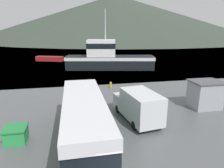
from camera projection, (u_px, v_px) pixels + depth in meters
name	position (u px, v px, depth m)	size (l,w,h in m)	color
water_surface	(74.00, 40.00, 140.23)	(240.00, 240.00, 0.00)	slate
hill_backdrop	(115.00, 17.00, 177.56)	(224.78, 224.78, 36.09)	#333D33
tour_bus	(84.00, 119.00, 12.88)	(2.60, 10.09, 3.07)	#146B3D
delivery_van	(138.00, 105.00, 16.25)	(2.93, 5.82, 2.57)	silver
fishing_boat	(108.00, 58.00, 37.74)	(16.90, 7.57, 10.81)	black
storage_bin	(16.00, 134.00, 13.31)	(1.46, 1.50, 1.05)	green
dock_kiosk	(205.00, 94.00, 18.99)	(2.86, 2.35, 2.63)	#93999E
small_boat	(50.00, 59.00, 47.10)	(6.61, 3.89, 1.09)	maroon
mooring_bollard	(111.00, 85.00, 25.52)	(0.31, 0.31, 0.82)	#B29919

